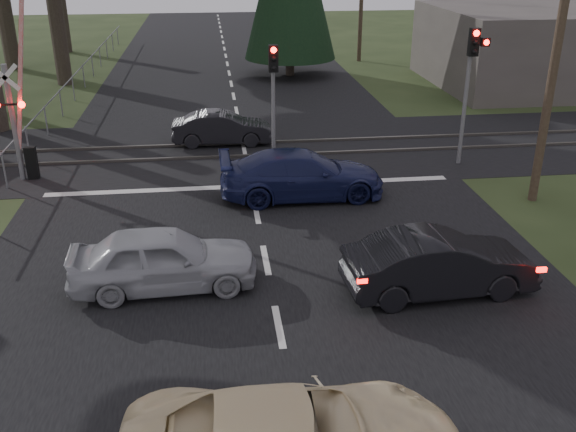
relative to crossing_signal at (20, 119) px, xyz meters
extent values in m
plane|color=#263418|center=(7.27, -9.79, -2.06)|extent=(120.00, 120.00, 0.00)
cube|color=black|center=(7.27, 0.21, -2.05)|extent=(14.00, 100.00, 0.01)
cube|color=black|center=(7.27, 2.21, -2.05)|extent=(120.00, 8.00, 0.01)
cube|color=silver|center=(7.27, -1.59, -2.05)|extent=(13.00, 0.35, 0.00)
cube|color=#59544C|center=(7.27, 1.41, -2.01)|extent=(120.00, 0.12, 0.10)
cube|color=#59544C|center=(7.27, 3.01, -2.01)|extent=(120.00, 0.12, 0.10)
cylinder|color=slate|center=(-0.23, 0.01, -0.16)|extent=(0.18, 0.18, 3.80)
cube|color=white|center=(-0.23, -0.09, 1.34)|extent=(0.88, 0.03, 0.88)
cube|color=white|center=(-0.23, -0.09, 1.34)|extent=(0.88, 0.03, 0.88)
cube|color=black|center=(-0.23, -0.07, 0.49)|extent=(0.90, 0.06, 0.06)
sphere|color=#FF0C07|center=(0.15, -0.14, 0.49)|extent=(0.22, 0.22, 0.22)
cube|color=black|center=(0.12, 0.01, -1.51)|extent=(0.35, 0.25, 1.10)
cube|color=red|center=(0.32, 0.01, 1.94)|extent=(1.16, 0.10, 5.93)
cylinder|color=slate|center=(14.77, -0.19, -0.16)|extent=(0.14, 0.14, 3.80)
cube|color=black|center=(14.77, -0.37, 2.19)|extent=(0.32, 0.24, 0.90)
sphere|color=#FF0C07|center=(14.77, -0.50, 2.49)|extent=(0.20, 0.20, 0.20)
sphere|color=black|center=(14.77, -0.50, 2.19)|extent=(0.18, 0.18, 0.18)
sphere|color=black|center=(14.77, -0.50, 1.89)|extent=(0.18, 0.18, 0.18)
cube|color=black|center=(15.15, -0.37, 2.19)|extent=(0.28, 0.22, 0.28)
sphere|color=#FF0C07|center=(15.15, -0.49, 2.19)|extent=(0.18, 0.18, 0.18)
cylinder|color=slate|center=(8.27, 1.01, -0.46)|extent=(0.14, 0.14, 3.20)
cube|color=black|center=(8.27, 0.83, 1.59)|extent=(0.32, 0.24, 0.90)
sphere|color=#FF0C07|center=(8.27, 0.70, 1.89)|extent=(0.20, 0.20, 0.20)
sphere|color=black|center=(8.27, 0.70, 1.59)|extent=(0.18, 0.18, 0.18)
sphere|color=black|center=(8.27, 0.70, 1.29)|extent=(0.18, 0.18, 0.18)
cylinder|color=#4C3D2D|center=(15.77, -3.79, 2.44)|extent=(0.26, 0.26, 9.00)
cylinder|color=#473D33|center=(-1.73, 15.21, 0.64)|extent=(0.80, 0.80, 5.40)
cylinder|color=#473D33|center=(-5.73, 20.21, 1.32)|extent=(0.89, 0.89, 6.75)
cylinder|color=#473D33|center=(-3.73, 26.21, 0.64)|extent=(0.80, 0.80, 5.40)
cylinder|color=#473D33|center=(10.77, 16.21, -1.06)|extent=(0.50, 0.50, 2.00)
cube|color=#59514C|center=(25.27, 12.21, -0.06)|extent=(14.00, 10.00, 4.00)
imported|color=black|center=(11.01, -8.79, -1.35)|extent=(4.38, 1.78, 1.41)
imported|color=#A1A3A8|center=(4.86, -7.81, -1.34)|extent=(4.30, 1.88, 1.44)
imported|color=#181D48|center=(8.77, -2.67, -1.33)|extent=(5.05, 2.11, 1.46)
imported|color=black|center=(6.50, 3.18, -1.43)|extent=(3.85, 1.45, 1.25)
camera|label=1|loc=(6.09, -20.99, 5.39)|focal=40.00mm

